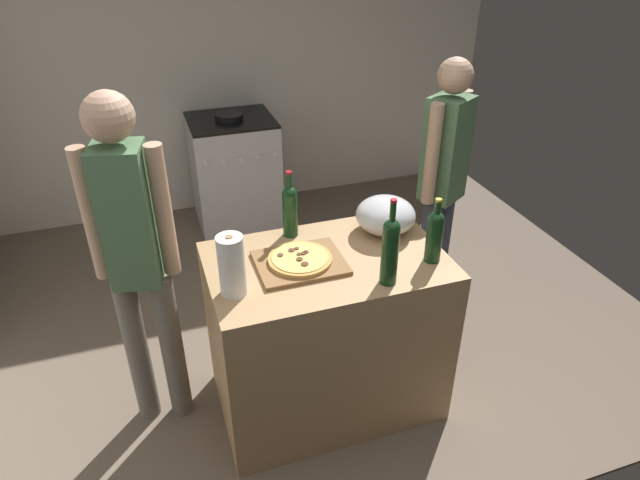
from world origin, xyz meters
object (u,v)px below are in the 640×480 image
at_px(wine_bottle_green, 390,249).
at_px(wine_bottle_clear, 290,208).
at_px(stove, 235,171).
at_px(mixing_bowl, 386,215).
at_px(paper_towel_roll, 232,266).
at_px(pizza, 300,259).
at_px(person_in_red, 443,177).
at_px(wine_bottle_amber, 435,234).
at_px(person_in_stripes, 135,253).

bearing_deg(wine_bottle_green, wine_bottle_clear, 118.55).
distance_m(wine_bottle_green, stove, 2.49).
relative_size(mixing_bowl, stove, 0.32).
bearing_deg(paper_towel_roll, stove, 79.57).
xyz_separation_m(wine_bottle_green, stove, (-0.24, 2.40, -0.62)).
bearing_deg(pizza, wine_bottle_clear, 82.76).
relative_size(paper_towel_roll, stove, 0.30).
distance_m(wine_bottle_clear, person_in_red, 1.06).
bearing_deg(stove, wine_bottle_green, -84.37).
bearing_deg(wine_bottle_clear, paper_towel_roll, -132.80).
relative_size(wine_bottle_green, wine_bottle_clear, 1.18).
height_order(stove, person_in_red, person_in_red).
bearing_deg(wine_bottle_green, wine_bottle_amber, 19.57).
height_order(wine_bottle_clear, person_in_stripes, person_in_stripes).
relative_size(paper_towel_roll, wine_bottle_amber, 0.88).
bearing_deg(wine_bottle_green, person_in_stripes, 156.96).
height_order(wine_bottle_amber, person_in_stripes, person_in_stripes).
bearing_deg(pizza, person_in_stripes, 165.60).
relative_size(paper_towel_roll, wine_bottle_green, 0.69).
xyz_separation_m(pizza, wine_bottle_green, (0.32, -0.26, 0.14)).
bearing_deg(mixing_bowl, person_in_stripes, 178.80).
height_order(wine_bottle_green, wine_bottle_clear, wine_bottle_green).
relative_size(stove, person_in_stripes, 0.54).
height_order(pizza, wine_bottle_green, wine_bottle_green).
bearing_deg(paper_towel_roll, person_in_stripes, 141.37).
distance_m(pizza, stove, 2.20).
distance_m(wine_bottle_clear, stove, 1.97).
xyz_separation_m(mixing_bowl, paper_towel_roll, (-0.83, -0.28, 0.05)).
bearing_deg(wine_bottle_amber, paper_towel_roll, 177.40).
xyz_separation_m(stove, person_in_stripes, (-0.79, -1.97, 0.55)).
bearing_deg(person_in_red, paper_towel_roll, -153.98).
relative_size(wine_bottle_green, person_in_red, 0.25).
distance_m(wine_bottle_clear, person_in_stripes, 0.75).
relative_size(wine_bottle_green, stove, 0.44).
height_order(pizza, wine_bottle_clear, wine_bottle_clear).
bearing_deg(person_in_stripes, stove, 68.01).
bearing_deg(stove, person_in_red, -58.88).
bearing_deg(pizza, stove, 87.67).
distance_m(mixing_bowl, person_in_red, 0.68).
distance_m(wine_bottle_clear, wine_bottle_amber, 0.71).
bearing_deg(wine_bottle_clear, wine_bottle_green, -61.45).
distance_m(pizza, person_in_stripes, 0.73).
xyz_separation_m(wine_bottle_amber, person_in_red, (0.46, 0.72, -0.09)).
bearing_deg(person_in_stripes, person_in_red, 11.97).
bearing_deg(paper_towel_roll, wine_bottle_green, -11.85).
relative_size(pizza, person_in_red, 0.18).
distance_m(wine_bottle_amber, stove, 2.44).
relative_size(paper_towel_roll, person_in_red, 0.17).
bearing_deg(paper_towel_roll, mixing_bowl, 18.46).
bearing_deg(mixing_bowl, wine_bottle_clear, 165.61).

